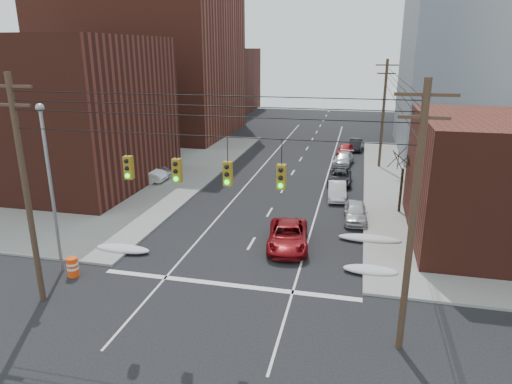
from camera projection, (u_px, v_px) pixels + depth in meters
The scene contains 28 objects.
ground at pixel (181, 364), 18.08m from camera, with size 160.00×160.00×0.00m, color black.
sidewalk_nw at pixel (40, 164), 48.92m from camera, with size 40.00×40.00×0.15m, color gray.
building_brick_tall at pixel (144, 26), 63.32m from camera, with size 24.00×20.00×30.00m, color maroon.
building_brick_near at pixel (41, 112), 41.27m from camera, with size 20.00×16.00×13.00m, color #4F2017.
building_brick_far at pixel (197, 80), 90.62m from camera, with size 22.00×18.00×12.00m, color #4F2017.
building_office at pixel (511, 43), 50.54m from camera, with size 22.00×20.00×25.00m, color gray.
building_glass at pixel (476, 55), 74.74m from camera, with size 20.00×18.00×22.00m, color gray.
utility_pole_left at pixel (26, 189), 20.94m from camera, with size 2.20×0.28×11.00m.
utility_pole_right at pixel (413, 218), 17.32m from camera, with size 2.20×0.28×11.00m.
utility_pole_far at pixel (383, 112), 46.14m from camera, with size 2.20×0.28×11.00m.
traffic_signals at pixel (202, 171), 18.67m from camera, with size 17.00×0.42×2.02m.
street_light at pixel (49, 176), 24.02m from camera, with size 0.44×0.44×9.32m.
bare_tree at pixel (401, 184), 33.93m from camera, with size 2.09×2.20×4.93m.
snow_nw at pixel (123, 249), 27.96m from camera, with size 3.50×1.08×0.42m, color silver.
snow_ne at pixel (370, 270), 25.27m from camera, with size 3.00×1.08×0.42m, color silver.
snow_east_far at pixel (370, 239), 29.46m from camera, with size 4.00×1.08×0.42m, color silver.
red_pickup at pixel (288, 236), 28.53m from camera, with size 2.46×5.33×1.48m, color maroon.
parked_car_a at pixel (356, 212), 32.83m from camera, with size 1.61×4.01×1.37m, color silver.
parked_car_b at pixel (337, 191), 37.81m from camera, with size 1.43×4.10×1.35m, color silver.
parked_car_c at pixel (340, 178), 41.88m from camera, with size 2.07×4.49×1.25m, color black.
parked_car_d at pixel (343, 159), 48.92m from camera, with size 1.78×4.38×1.27m, color #B1B2B6.
parked_car_e at pixel (345, 150), 53.15m from camera, with size 1.61×4.01×1.37m, color maroon.
parked_car_f at pixel (356, 145), 55.91m from camera, with size 1.47×4.23×1.39m, color black.
lot_car_a at pixel (140, 173), 42.14m from camera, with size 1.67×4.80×1.58m, color silver.
lot_car_b at pixel (145, 171), 43.13m from camera, with size 2.32×5.02×1.40m, color silver.
lot_car_c at pixel (93, 181), 40.07m from camera, with size 1.85×4.55×1.32m, color black.
lot_car_d at pixel (136, 156), 49.22m from camera, with size 1.64×4.06×1.38m, color silver.
construction_barrel at pixel (73, 267), 24.89m from camera, with size 0.69×0.69×1.08m.
Camera 1 is at (6.30, -14.15, 11.94)m, focal length 32.00 mm.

